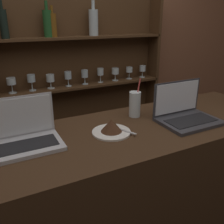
# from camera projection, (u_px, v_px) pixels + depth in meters

# --- Properties ---
(bar_counter) EXTENTS (1.88, 0.60, 0.97)m
(bar_counter) POSITION_uv_depth(u_px,v_px,m) (131.00, 202.00, 1.49)
(bar_counter) COLOR #382314
(bar_counter) RESTS_ON ground_plane
(back_wall) EXTENTS (7.00, 0.06, 2.70)m
(back_wall) POSITION_uv_depth(u_px,v_px,m) (63.00, 38.00, 2.18)
(back_wall) COLOR brown
(back_wall) RESTS_ON ground_plane
(back_shelf) EXTENTS (1.53, 0.18, 1.70)m
(back_shelf) POSITION_uv_depth(u_px,v_px,m) (83.00, 88.00, 2.33)
(back_shelf) COLOR #472D19
(back_shelf) RESTS_ON ground_plane
(laptop_near) EXTENTS (0.31, 0.21, 0.21)m
(laptop_near) POSITION_uv_depth(u_px,v_px,m) (25.00, 135.00, 1.14)
(laptop_near) COLOR #ADADB2
(laptop_near) RESTS_ON bar_counter
(laptop_far) EXTENTS (0.33, 0.24, 0.21)m
(laptop_far) POSITION_uv_depth(u_px,v_px,m) (185.00, 113.00, 1.40)
(laptop_far) COLOR #333338
(laptop_far) RESTS_ON bar_counter
(cake_plate) EXTENTS (0.20, 0.20, 0.08)m
(cake_plate) POSITION_uv_depth(u_px,v_px,m) (111.00, 128.00, 1.25)
(cake_plate) COLOR silver
(cake_plate) RESTS_ON bar_counter
(water_glass) EXTENTS (0.07, 0.07, 0.23)m
(water_glass) POSITION_uv_depth(u_px,v_px,m) (135.00, 104.00, 1.46)
(water_glass) COLOR silver
(water_glass) RESTS_ON bar_counter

